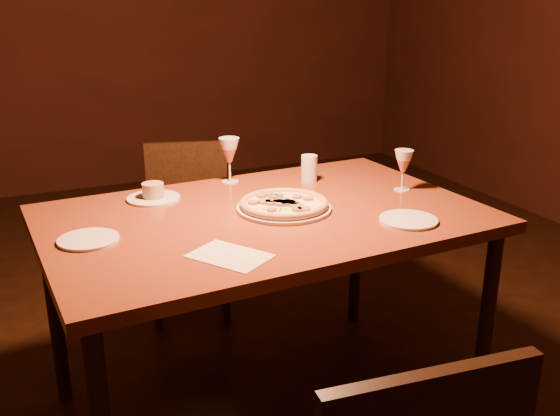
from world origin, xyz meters
name	(u,v)px	position (x,y,z in m)	size (l,w,h in m)	color
back_wall	(59,1)	(0.00, 3.50, 1.50)	(6.00, 0.04, 3.00)	#3A1712
dining_table	(265,232)	(0.27, 0.16, 0.74)	(1.57, 1.05, 0.82)	brown
chair_far	(189,220)	(0.25, 1.10, 0.48)	(0.51, 0.51, 0.85)	black
pizza_plate	(284,205)	(0.35, 0.16, 0.83)	(0.34, 0.34, 0.04)	silver
ramekin_saucer	(153,194)	(-0.05, 0.48, 0.84)	(0.20, 0.20, 0.06)	silver
wine_glass_far	(229,160)	(0.29, 0.57, 0.91)	(0.08, 0.08, 0.19)	#A45644
wine_glass_right	(403,170)	(0.87, 0.19, 0.90)	(0.07, 0.07, 0.16)	#A45644
water_tumbler	(309,169)	(0.59, 0.45, 0.87)	(0.07, 0.07, 0.11)	silver
side_plate_left	(88,240)	(-0.34, 0.15, 0.82)	(0.19, 0.19, 0.01)	silver
side_plate_near	(408,220)	(0.68, -0.12, 0.82)	(0.20, 0.20, 0.01)	silver
menu_card	(230,256)	(0.02, -0.15, 0.82)	(0.16, 0.23, 0.00)	beige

